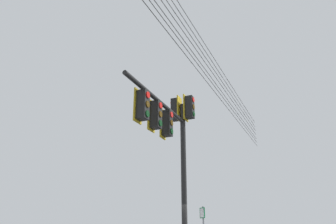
# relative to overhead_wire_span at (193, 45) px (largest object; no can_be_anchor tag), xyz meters

# --- Properties ---
(signal_mast_assembly) EXTENTS (4.57, 0.97, 6.69)m
(signal_mast_assembly) POSITION_rel_overhead_wire_span_xyz_m (2.61, 0.11, -5.19)
(signal_mast_assembly) COLOR black
(signal_mast_assembly) RESTS_ON ground
(overhead_wire_span) EXTENTS (33.86, 1.39, 3.03)m
(overhead_wire_span) POSITION_rel_overhead_wire_span_xyz_m (0.00, 0.00, 0.00)
(overhead_wire_span) COLOR black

